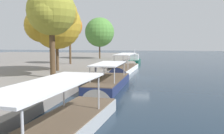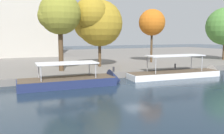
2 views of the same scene
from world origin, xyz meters
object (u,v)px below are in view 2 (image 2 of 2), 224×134
at_px(tour_boat_1, 77,82).
at_px(tree_5, 96,22).
at_px(tree_0, 153,23).
at_px(mooring_bollard_0, 114,69).
at_px(mooring_bollard_2, 175,66).
at_px(tree_2, 59,14).
at_px(tour_boat_2, 181,75).

height_order(tour_boat_1, tree_5, tree_5).
distance_m(tour_boat_1, tree_0, 21.90).
height_order(mooring_bollard_0, mooring_bollard_2, mooring_bollard_2).
bearing_deg(mooring_bollard_0, tree_2, 151.17).
bearing_deg(tree_2, mooring_bollard_0, -28.83).
distance_m(mooring_bollard_0, tree_0, 15.26).
xyz_separation_m(tour_boat_1, tour_boat_2, (14.72, 0.13, -0.08)).
bearing_deg(tour_boat_1, tree_0, 34.42).
height_order(tour_boat_1, mooring_bollard_2, tour_boat_1).
xyz_separation_m(tour_boat_2, tree_0, (2.44, 11.17, 7.67)).
bearing_deg(tree_2, tour_boat_1, -86.37).
distance_m(mooring_bollard_0, tree_2, 10.39).
bearing_deg(tour_boat_2, mooring_bollard_0, 162.36).
relative_size(mooring_bollard_2, tree_5, 0.07).
distance_m(tree_0, tree_5, 11.71).
bearing_deg(tour_boat_1, tree_2, 94.66).
relative_size(tour_boat_1, tree_2, 1.12).
bearing_deg(mooring_bollard_2, tour_boat_1, -169.06).
distance_m(tour_boat_2, tree_2, 18.54).
bearing_deg(tree_0, mooring_bollard_2, -97.86).
relative_size(tour_boat_2, tree_5, 1.37).
bearing_deg(tree_5, tree_2, -158.46).
relative_size(mooring_bollard_0, mooring_bollard_2, 1.00).
height_order(tour_boat_2, tree_2, tree_2).
bearing_deg(mooring_bollard_0, mooring_bollard_2, -1.66).
xyz_separation_m(tour_boat_2, mooring_bollard_0, (-8.70, 3.25, 0.89)).
xyz_separation_m(mooring_bollard_0, tree_5, (-0.40, 5.94, 6.60)).
relative_size(tour_boat_1, tree_5, 1.13).
bearing_deg(tour_boat_2, mooring_bollard_2, 69.09).
bearing_deg(tree_0, mooring_bollard_0, -144.59).
bearing_deg(tree_5, tree_0, 9.72).
relative_size(tour_boat_2, tree_2, 1.36).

